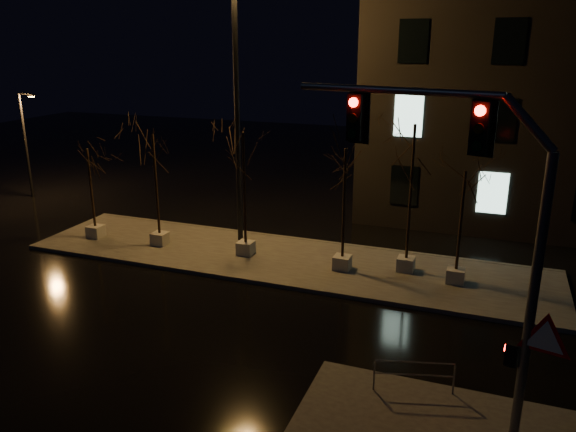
% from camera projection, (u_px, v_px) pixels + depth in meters
% --- Properties ---
extents(ground, '(90.00, 90.00, 0.00)m').
position_uv_depth(ground, '(215.00, 326.00, 18.14)').
color(ground, black).
rests_on(ground, ground).
extents(median, '(22.00, 5.00, 0.15)m').
position_uv_depth(median, '(282.00, 259.00, 23.48)').
color(median, '#47453F').
rests_on(median, ground).
extents(tree_0, '(1.80, 1.80, 4.24)m').
position_uv_depth(tree_0, '(89.00, 169.00, 24.96)').
color(tree_0, '#AAA89F').
rests_on(tree_0, median).
extents(tree_1, '(1.80, 1.80, 5.06)m').
position_uv_depth(tree_1, '(154.00, 160.00, 23.84)').
color(tree_1, '#AAA89F').
rests_on(tree_1, median).
extents(tree_2, '(1.80, 1.80, 5.34)m').
position_uv_depth(tree_2, '(244.00, 160.00, 22.65)').
color(tree_2, '#AAA89F').
rests_on(tree_2, median).
extents(tree_3, '(1.80, 1.80, 4.97)m').
position_uv_depth(tree_3, '(345.00, 176.00, 21.16)').
color(tree_3, '#AAA89F').
rests_on(tree_3, median).
extents(tree_4, '(1.80, 1.80, 5.92)m').
position_uv_depth(tree_4, '(413.00, 158.00, 20.80)').
color(tree_4, '#AAA89F').
rests_on(tree_4, median).
extents(tree_5, '(1.80, 1.80, 4.40)m').
position_uv_depth(tree_5, '(463.00, 196.00, 20.05)').
color(tree_5, '#AAA89F').
rests_on(tree_5, median).
extents(traffic_signal_mast, '(6.18, 1.64, 7.75)m').
position_uv_depth(traffic_signal_mast, '(475.00, 225.00, 11.33)').
color(traffic_signal_mast, slate).
rests_on(traffic_signal_mast, sidewalk_corner).
extents(streetlight_main, '(2.87, 0.37, 11.52)m').
position_uv_depth(streetlight_main, '(237.00, 91.00, 23.60)').
color(streetlight_main, black).
rests_on(streetlight_main, median).
extents(streetlight_far, '(1.18, 0.21, 6.04)m').
position_uv_depth(streetlight_far, '(26.00, 141.00, 32.26)').
color(streetlight_far, black).
rests_on(streetlight_far, ground).
extents(guard_rail_a, '(1.99, 0.58, 0.89)m').
position_uv_depth(guard_rail_a, '(414.00, 372.00, 14.29)').
color(guard_rail_a, slate).
rests_on(guard_rail_a, sidewalk_corner).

